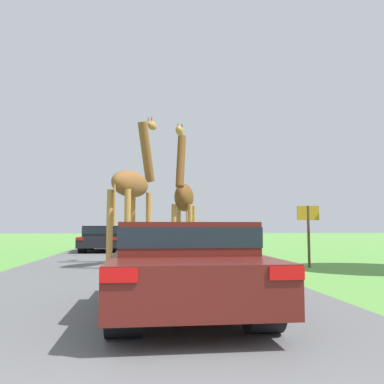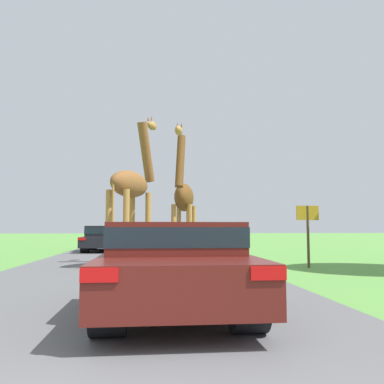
{
  "view_description": "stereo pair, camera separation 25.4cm",
  "coord_description": "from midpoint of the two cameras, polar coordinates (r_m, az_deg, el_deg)",
  "views": [
    {
      "loc": [
        0.28,
        -1.78,
        1.23
      ],
      "look_at": [
        2.0,
        12.56,
        2.48
      ],
      "focal_mm": 38.0,
      "sensor_mm": 36.0,
      "label": 1
    },
    {
      "loc": [
        0.53,
        -1.8,
        1.23
      ],
      "look_at": [
        2.0,
        12.56,
        2.48
      ],
      "focal_mm": 38.0,
      "sensor_mm": 36.0,
      "label": 2
    }
  ],
  "objects": [
    {
      "name": "giraffe_companion",
      "position": [
        12.99,
        -7.84,
        0.56
      ],
      "size": [
        1.69,
        2.65,
        5.1
      ],
      "rotation": [
        0.0,
        0.0,
        -0.48
      ],
      "color": "#B77F3D",
      "rests_on": "ground"
    },
    {
      "name": "car_lead_maroon",
      "position": [
        5.96,
        -1.34,
        -9.98
      ],
      "size": [
        2.0,
        3.99,
        1.29
      ],
      "color": "#561914",
      "rests_on": "ground"
    },
    {
      "name": "road",
      "position": [
        31.82,
        -6.64,
        -7.13
      ],
      "size": [
        7.18,
        120.0,
        0.0
      ],
      "color": "#5B5B5E",
      "rests_on": "ground"
    },
    {
      "name": "sign_post",
      "position": [
        12.98,
        16.49,
        -4.4
      ],
      "size": [
        0.7,
        0.08,
        1.88
      ],
      "color": "#4C3823",
      "rests_on": "ground"
    },
    {
      "name": "giraffe_near_road",
      "position": [
        14.33,
        -0.68,
        -0.92
      ],
      "size": [
        1.02,
        2.52,
        4.69
      ],
      "rotation": [
        0.0,
        0.0,
        2.92
      ],
      "color": "#B77F3D",
      "rests_on": "ground"
    },
    {
      "name": "car_queue_left",
      "position": [
        25.98,
        -2.95,
        -6.0
      ],
      "size": [
        1.93,
        4.06,
        1.37
      ],
      "color": "silver",
      "rests_on": "ground"
    },
    {
      "name": "car_queue_right",
      "position": [
        21.59,
        -11.79,
        -6.27
      ],
      "size": [
        1.98,
        4.47,
        1.29
      ],
      "color": "black",
      "rests_on": "ground"
    },
    {
      "name": "car_far_ahead",
      "position": [
        18.24,
        -0.89,
        -6.44
      ],
      "size": [
        1.79,
        4.52,
        1.42
      ],
      "color": "gray",
      "rests_on": "ground"
    }
  ]
}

